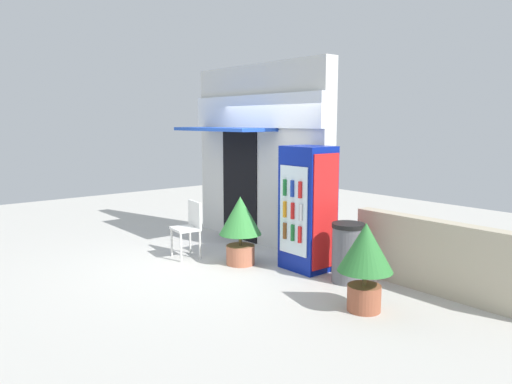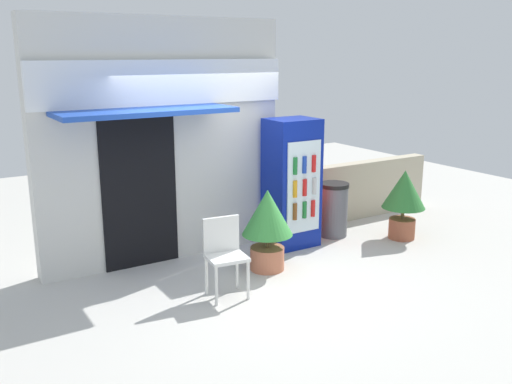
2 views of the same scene
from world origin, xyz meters
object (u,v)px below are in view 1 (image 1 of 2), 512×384
object	(u,v)px
plastic_chair	(190,224)
drink_cooler	(308,208)
potted_plant_curbside	(365,256)
trash_bin	(347,253)
potted_plant_near_shop	(240,223)

from	to	relation	value
plastic_chair	drink_cooler	bearing A→B (deg)	31.22
potted_plant_curbside	trash_bin	world-z (taller)	potted_plant_curbside
potted_plant_near_shop	drink_cooler	bearing A→B (deg)	36.96
plastic_chair	potted_plant_curbside	world-z (taller)	potted_plant_curbside
potted_plant_near_shop	potted_plant_curbside	world-z (taller)	potted_plant_near_shop
trash_bin	plastic_chair	bearing A→B (deg)	-157.63
trash_bin	potted_plant_near_shop	bearing A→B (deg)	-158.96
drink_cooler	potted_plant_near_shop	xyz separation A→B (m)	(-0.84, -0.63, -0.27)
drink_cooler	potted_plant_near_shop	bearing A→B (deg)	-143.04
potted_plant_near_shop	trash_bin	world-z (taller)	potted_plant_near_shop
drink_cooler	potted_plant_curbside	distance (m)	1.75
drink_cooler	trash_bin	distance (m)	0.94
drink_cooler	potted_plant_curbside	xyz separation A→B (m)	(1.60, -0.66, -0.26)
potted_plant_curbside	drink_cooler	bearing A→B (deg)	157.53
drink_cooler	potted_plant_near_shop	world-z (taller)	drink_cooler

